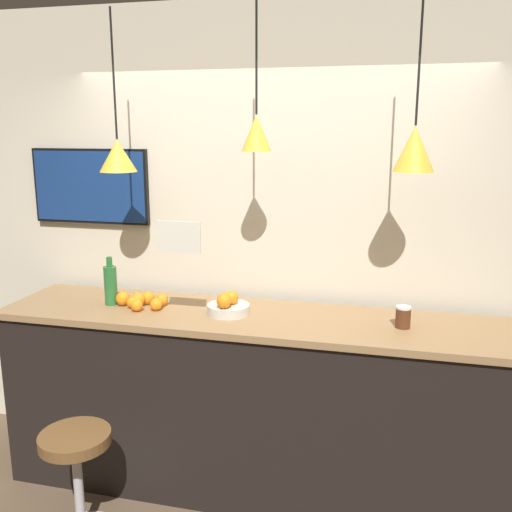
% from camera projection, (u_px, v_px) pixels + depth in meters
% --- Properties ---
extents(back_wall, '(8.00, 0.06, 2.90)m').
position_uv_depth(back_wall, '(273.00, 242.00, 3.60)').
color(back_wall, beige).
rests_on(back_wall, ground_plane).
extents(service_counter, '(3.03, 0.66, 1.10)m').
position_uv_depth(service_counter, '(256.00, 404.00, 3.39)').
color(service_counter, black).
rests_on(service_counter, ground_plane).
extents(bar_stool, '(0.43, 0.43, 0.63)m').
position_uv_depth(bar_stool, '(77.00, 471.00, 2.96)').
color(bar_stool, '#B7B7BC').
rests_on(bar_stool, ground_plane).
extents(fruit_bowl, '(0.25, 0.25, 0.14)m').
position_uv_depth(fruit_bowl, '(228.00, 305.00, 3.28)').
color(fruit_bowl, beige).
rests_on(fruit_bowl, service_counter).
extents(orange_pile, '(0.31, 0.22, 0.09)m').
position_uv_depth(orange_pile, '(141.00, 301.00, 3.41)').
color(orange_pile, orange).
rests_on(orange_pile, service_counter).
extents(juice_bottle, '(0.08, 0.08, 0.29)m').
position_uv_depth(juice_bottle, '(111.00, 284.00, 3.45)').
color(juice_bottle, '#286B33').
rests_on(juice_bottle, service_counter).
extents(spread_jar, '(0.08, 0.08, 0.12)m').
position_uv_depth(spread_jar, '(403.00, 317.00, 3.06)').
color(spread_jar, '#562D19').
rests_on(spread_jar, service_counter).
extents(pendant_lamp_left, '(0.22, 0.22, 0.90)m').
position_uv_depth(pendant_lamp_left, '(118.00, 155.00, 3.27)').
color(pendant_lamp_left, black).
extents(pendant_lamp_middle, '(0.16, 0.16, 0.77)m').
position_uv_depth(pendant_lamp_middle, '(256.00, 132.00, 3.05)').
color(pendant_lamp_middle, black).
extents(pendant_lamp_right, '(0.21, 0.21, 0.87)m').
position_uv_depth(pendant_lamp_right, '(414.00, 148.00, 2.87)').
color(pendant_lamp_right, black).
extents(mounted_tv, '(0.82, 0.04, 0.49)m').
position_uv_depth(mounted_tv, '(90.00, 186.00, 3.77)').
color(mounted_tv, black).
extents(hanging_menu_board, '(0.24, 0.01, 0.17)m').
position_uv_depth(hanging_menu_board, '(179.00, 237.00, 3.01)').
color(hanging_menu_board, silver).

